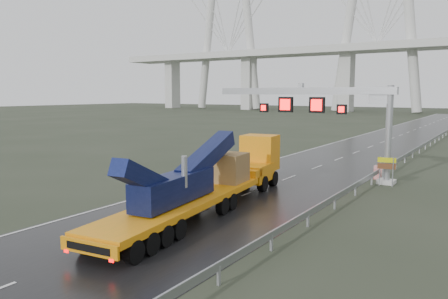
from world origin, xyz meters
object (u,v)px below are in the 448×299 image
Objects in this scene: exit_sign_pair at (387,166)px; striped_barrier at (378,173)px; heavy_haul_truck at (219,177)px; sign_gantry at (326,106)px.

striped_barrier is at bearing 104.34° from exit_sign_pair.
exit_sign_pair reaches higher than striped_barrier.
exit_sign_pair is at bearing -59.48° from striped_barrier.
exit_sign_pair is (7.21, 10.70, -0.19)m from heavy_haul_truck.
exit_sign_pair is 2.78m from striped_barrier.
striped_barrier is (6.11, 13.07, -1.15)m from heavy_haul_truck.
sign_gantry is 13.80× the size of striped_barrier.
sign_gantry is at bearing 157.77° from exit_sign_pair.
exit_sign_pair is at bearing -11.66° from sign_gantry.
sign_gantry is 0.80× the size of heavy_haul_truck.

